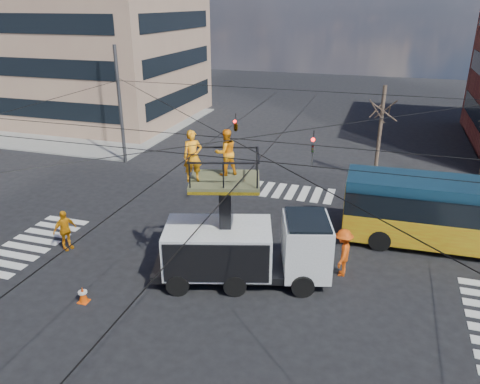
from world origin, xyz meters
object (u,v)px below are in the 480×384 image
(utility_truck, at_px, (246,234))
(traffic_cone, at_px, (83,294))
(flagger, at_px, (343,253))
(city_bus, at_px, (475,215))
(worker_ground, at_px, (65,230))

(utility_truck, xyz_separation_m, traffic_cone, (-5.38, -3.38, -1.72))
(utility_truck, xyz_separation_m, flagger, (3.71, 1.51, -1.02))
(city_bus, height_order, traffic_cone, city_bus)
(traffic_cone, distance_m, flagger, 10.35)
(utility_truck, bearing_deg, traffic_cone, -164.20)
(worker_ground, xyz_separation_m, flagger, (12.26, 1.57, 0.08))
(city_bus, distance_m, worker_ground, 18.45)
(utility_truck, distance_m, city_bus, 10.55)
(traffic_cone, bearing_deg, city_bus, 31.32)
(utility_truck, bearing_deg, flagger, 5.86)
(city_bus, bearing_deg, flagger, -145.54)
(city_bus, xyz_separation_m, worker_ground, (-17.61, -5.47, -0.77))
(worker_ground, bearing_deg, utility_truck, -65.86)
(city_bus, bearing_deg, traffic_cone, -150.31)
(worker_ground, bearing_deg, flagger, -58.95)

